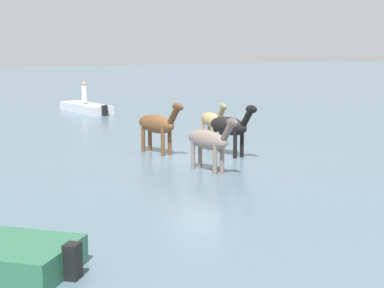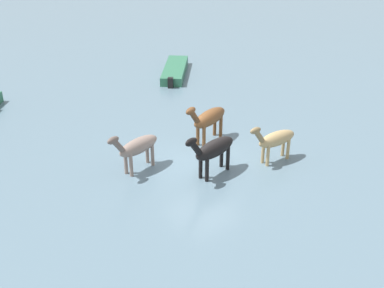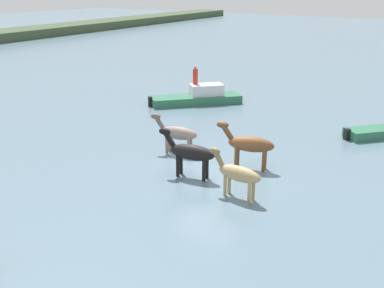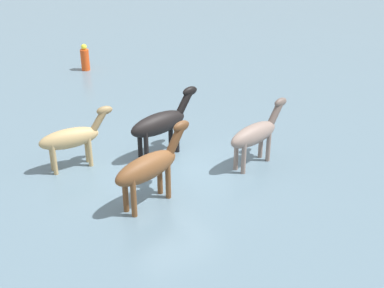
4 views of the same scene
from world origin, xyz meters
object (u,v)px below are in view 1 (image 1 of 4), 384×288
object	(u,v)px
boat_dinghy_port	(86,109)
horse_chestnut_trailing	(212,120)
horse_dark_mare	(209,141)
person_spotter_bow	(84,93)
horse_mid_herd	(230,126)
horse_lead	(158,124)

from	to	relation	value
boat_dinghy_port	horse_chestnut_trailing	bearing A→B (deg)	176.04
horse_dark_mare	person_spotter_bow	xyz separation A→B (m)	(-1.73, -17.54, 0.15)
horse_dark_mare	horse_mid_herd	bearing A→B (deg)	125.11
horse_dark_mare	person_spotter_bow	world-z (taller)	horse_dark_mare
boat_dinghy_port	horse_lead	bearing A→B (deg)	164.35
horse_chestnut_trailing	person_spotter_bow	size ratio (longest dim) A/B	1.86
horse_mid_herd	horse_dark_mare	bearing A→B (deg)	-52.54
horse_mid_herd	person_spotter_bow	size ratio (longest dim) A/B	2.07
horse_chestnut_trailing	horse_dark_mare	bearing A→B (deg)	-25.81
horse_mid_herd	horse_lead	distance (m)	2.61
horse_lead	person_spotter_bow	bearing A→B (deg)	159.89
horse_mid_herd	boat_dinghy_port	xyz separation A→B (m)	(0.17, -15.61, -0.88)
horse_dark_mare	person_spotter_bow	bearing A→B (deg)	164.86
boat_dinghy_port	person_spotter_bow	world-z (taller)	person_spotter_bow
horse_mid_herd	horse_lead	xyz separation A→B (m)	(2.09, -1.57, 0.02)
horse_lead	horse_dark_mare	world-z (taller)	horse_lead
horse_mid_herd	boat_dinghy_port	size ratio (longest dim) A/B	0.51
horse_mid_herd	horse_lead	bearing A→B (deg)	-133.96
horse_lead	horse_chestnut_trailing	size ratio (longest dim) A/B	1.13
horse_dark_mare	boat_dinghy_port	world-z (taller)	horse_dark_mare
horse_dark_mare	person_spotter_bow	distance (m)	17.62
horse_mid_herd	horse_chestnut_trailing	size ratio (longest dim) A/B	1.11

